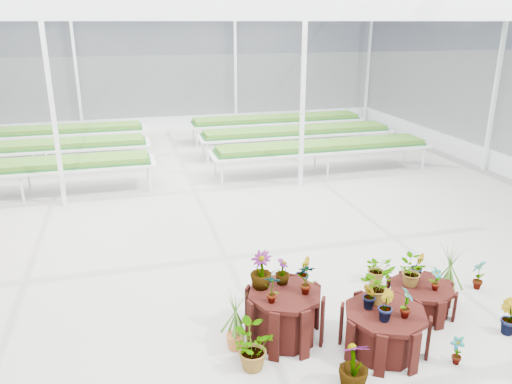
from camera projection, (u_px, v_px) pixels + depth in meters
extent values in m
plane|color=gray|center=(219.00, 264.00, 9.09)|extent=(24.00, 24.00, 0.00)
cylinder|color=black|center=(284.00, 315.00, 6.87)|extent=(1.26, 1.26, 0.72)
cylinder|color=black|center=(384.00, 331.00, 6.63)|extent=(1.35, 1.35, 0.60)
cylinder|color=black|center=(420.00, 299.00, 7.54)|extent=(1.02, 1.02, 0.44)
imported|color=#3B651E|center=(261.00, 270.00, 6.79)|extent=(0.42, 0.42, 0.53)
imported|color=#3B651E|center=(306.00, 279.00, 6.64)|extent=(0.28, 0.22, 0.46)
imported|color=#3B651E|center=(282.00, 272.00, 6.92)|extent=(0.28, 0.28, 0.37)
imported|color=#3B651E|center=(272.00, 288.00, 6.45)|extent=(0.26, 0.23, 0.41)
imported|color=#3B651E|center=(370.00, 296.00, 6.52)|extent=(0.20, 0.24, 0.39)
imported|color=#3B651E|center=(406.00, 303.00, 6.33)|extent=(0.25, 0.28, 0.43)
imported|color=#3B651E|center=(376.00, 285.00, 6.68)|extent=(0.61, 0.60, 0.51)
imported|color=#3B651E|center=(385.00, 306.00, 6.29)|extent=(0.25, 0.27, 0.41)
imported|color=#3B651E|center=(410.00, 271.00, 7.42)|extent=(0.49, 0.52, 0.45)
imported|color=#3B651E|center=(436.00, 279.00, 7.28)|extent=(0.22, 0.17, 0.37)
imported|color=#3B651E|center=(417.00, 266.00, 7.63)|extent=(0.29, 0.28, 0.41)
imported|color=#3B651E|center=(250.00, 348.00, 6.27)|extent=(0.72, 0.72, 0.60)
imported|color=#3B651E|center=(354.00, 365.00, 5.92)|extent=(0.38, 0.38, 0.66)
imported|color=#3B651E|center=(457.00, 350.00, 6.40)|extent=(0.15, 0.21, 0.40)
imported|color=#3B651E|center=(508.00, 317.00, 7.02)|extent=(0.25, 0.30, 0.51)
imported|color=#3B651E|center=(479.00, 274.00, 8.19)|extent=(0.32, 0.32, 0.51)
imported|color=#3B651E|center=(377.00, 269.00, 8.42)|extent=(0.45, 0.39, 0.48)
imported|color=#3B651E|center=(303.00, 272.00, 8.25)|extent=(0.37, 0.38, 0.53)
imported|color=#3B651E|center=(269.00, 287.00, 7.67)|extent=(0.47, 0.47, 0.64)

